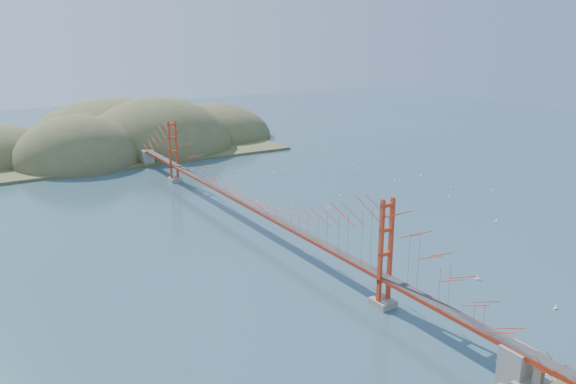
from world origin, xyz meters
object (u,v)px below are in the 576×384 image
bridge (247,179)px  sailboat_2 (496,221)px  sailboat_0 (410,210)px  sailboat_1 (329,208)px

bridge → sailboat_2: 37.96m
bridge → sailboat_2: (32.31, -18.71, -6.85)m
sailboat_0 → sailboat_1: bearing=143.7°
sailboat_2 → sailboat_1: bearing=132.8°
sailboat_2 → bridge: bearing=149.9°
sailboat_1 → sailboat_0: 13.05m
sailboat_2 → sailboat_0: size_ratio=1.21×
bridge → sailboat_0: bridge is taller
bridge → sailboat_2: size_ratio=130.41×
bridge → sailboat_1: 16.44m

